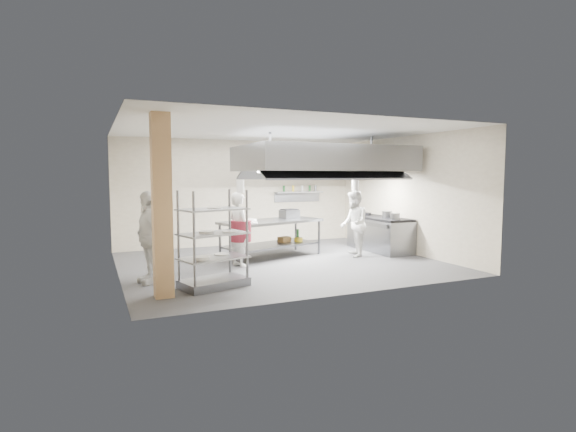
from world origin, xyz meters
name	(u,v)px	position (x,y,z in m)	size (l,w,h in m)	color
floor	(281,263)	(0.00, 0.00, 0.00)	(7.00, 7.00, 0.00)	#2D2D30
ceiling	(281,131)	(0.00, 0.00, 3.00)	(7.00, 7.00, 0.00)	silver
wall_back	(240,193)	(0.00, 3.00, 1.50)	(7.00, 7.00, 0.00)	tan
wall_left	(116,201)	(-3.50, 0.00, 1.50)	(6.00, 6.00, 0.00)	tan
wall_right	(406,195)	(3.50, 0.00, 1.50)	(6.00, 6.00, 0.00)	tan
column	(162,206)	(-2.90, -1.90, 1.50)	(0.30, 0.30, 3.00)	tan
exhaust_hood	(323,159)	(1.30, 0.40, 2.40)	(4.00, 2.50, 0.60)	slate
hood_strip_a	(290,172)	(0.40, 0.40, 2.08)	(1.60, 0.12, 0.04)	white
hood_strip_b	(355,172)	(2.20, 0.40, 2.08)	(1.60, 0.12, 0.04)	white
wall_shelf	(299,192)	(1.80, 2.84, 1.50)	(1.50, 0.28, 0.04)	slate
island	(271,239)	(0.07, 0.76, 0.46)	(2.54, 1.06, 0.91)	gray
island_worktop	(271,221)	(0.07, 0.76, 0.88)	(2.54, 1.06, 0.06)	slate
island_undershelf	(271,245)	(0.07, 0.76, 0.30)	(2.34, 0.95, 0.04)	slate
pass_rack	(213,239)	(-1.98, -1.59, 0.87)	(1.16, 0.68, 1.74)	gray
cooking_range	(380,235)	(3.08, 0.50, 0.42)	(0.80, 2.00, 0.84)	slate
range_top	(380,218)	(3.08, 0.50, 0.87)	(0.78, 1.96, 0.06)	black
chef_head	(239,229)	(-0.99, 0.02, 0.82)	(0.60, 0.39, 1.64)	silver
chef_line	(354,224)	(1.97, 0.03, 0.82)	(0.79, 0.62, 1.63)	white
chef_plating	(149,237)	(-3.00, -0.81, 0.86)	(1.01, 0.42, 1.72)	silver
griddle	(289,214)	(0.67, 1.02, 1.02)	(0.44, 0.34, 0.21)	slate
wicker_basket	(284,239)	(0.50, 0.96, 0.39)	(0.30, 0.21, 0.13)	olive
stockpot	(387,215)	(3.06, 0.17, 0.99)	(0.26, 0.26, 0.18)	gray
plate_stack	(214,256)	(-1.98, -1.59, 0.56)	(0.28, 0.28, 0.05)	white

